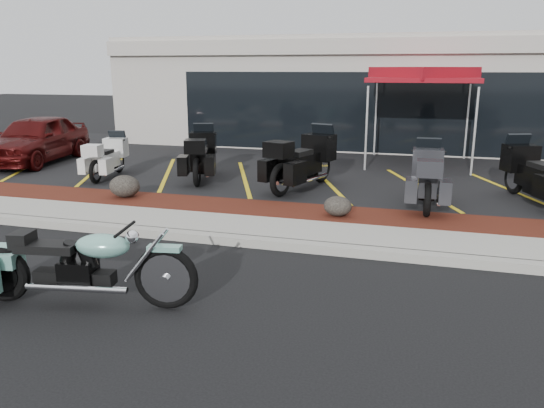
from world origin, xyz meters
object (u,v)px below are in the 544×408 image
(touring_white, at_px, (118,152))
(parked_car, at_px, (36,139))
(hero_cruiser, at_px, (166,269))
(traffic_cone, at_px, (295,161))
(popup_canopy, at_px, (423,76))

(touring_white, bearing_deg, parked_car, 67.74)
(hero_cruiser, bearing_deg, parked_car, 127.01)
(parked_car, relative_size, traffic_cone, 10.10)
(popup_canopy, bearing_deg, traffic_cone, -141.19)
(touring_white, distance_m, parked_car, 3.34)
(hero_cruiser, bearing_deg, popup_canopy, 65.74)
(popup_canopy, bearing_deg, touring_white, -142.34)
(touring_white, height_order, popup_canopy, popup_canopy)
(parked_car, bearing_deg, hero_cruiser, -52.06)
(parked_car, bearing_deg, popup_canopy, 5.98)
(hero_cruiser, bearing_deg, touring_white, 115.80)
(hero_cruiser, distance_m, popup_canopy, 11.27)
(touring_white, height_order, traffic_cone, touring_white)
(hero_cruiser, height_order, popup_canopy, popup_canopy)
(touring_white, bearing_deg, traffic_cone, -74.97)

